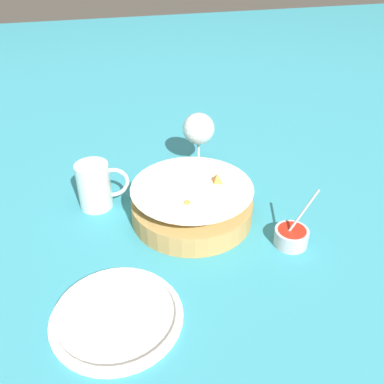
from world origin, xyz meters
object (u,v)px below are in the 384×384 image
Objects in this scene: food_basket at (192,204)px; beer_mug at (95,187)px; sauce_cup at (291,236)px; wine_glass at (199,131)px; side_plate at (117,315)px.

beer_mug is (-0.19, 0.09, 0.01)m from food_basket.
sauce_cup is 0.43m from beer_mug.
beer_mug is (-0.26, -0.11, -0.05)m from wine_glass.
wine_glass reaches higher than food_basket.
sauce_cup is 0.57× the size of side_plate.
side_plate is at bearing -128.43° from food_basket.
sauce_cup is (0.17, -0.13, -0.02)m from food_basket.
side_plate is (-0.35, -0.10, -0.01)m from sauce_cup.
side_plate is (0.01, -0.32, -0.04)m from beer_mug.
beer_mug is (-0.36, 0.22, 0.03)m from sauce_cup.
wine_glass reaches higher than beer_mug.
wine_glass is at bearing 23.13° from beer_mug.
food_basket is 2.26× the size of beer_mug.
wine_glass is at bearing 60.24° from side_plate.
beer_mug is 0.33m from side_plate.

